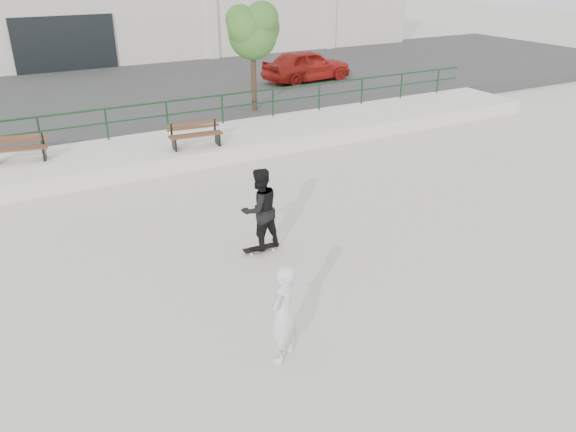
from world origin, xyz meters
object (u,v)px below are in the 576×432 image
tree (253,29)px  red_car (307,65)px  seated_skater (283,314)px  standing_skater (260,209)px  bench_left (19,149)px  bench_right (195,135)px  skateboard (261,248)px

tree → red_car: size_ratio=0.92×
tree → seated_skater: 14.40m
standing_skater → bench_left: bearing=-69.5°
bench_left → red_car: red_car is taller
tree → seated_skater: tree is taller
bench_right → tree: (3.63, 3.27, 2.60)m
tree → skateboard: 11.07m
bench_left → tree: size_ratio=0.42×
bench_left → skateboard: 8.50m
bench_right → seated_skater: size_ratio=1.00×
tree → standing_skater: 10.81m
bench_left → red_car: (13.08, 5.81, 0.38)m
tree → seated_skater: (-5.80, -12.91, -2.63)m
standing_skater → skateboard: bearing=180.0°
red_car → standing_skater: (-9.05, -13.25, -0.23)m
bench_right → red_car: 10.77m
red_car → seated_skater: size_ratio=2.56×
bench_right → skateboard: 6.35m
bench_right → seated_skater: seated_skater is taller
bench_right → red_car: bearing=45.6°
red_car → tree: bearing=124.2°
tree → skateboard: size_ratio=5.02×
skateboard → seated_skater: bearing=-107.7°
skateboard → seated_skater: seated_skater is taller
red_car → skateboard: size_ratio=5.48×
bench_left → bench_right: size_ratio=0.98×
tree → seated_skater: bearing=-114.2°
bench_right → skateboard: size_ratio=2.14×
bench_right → seated_skater: bearing=-97.7°
red_car → standing_skater: 16.05m
seated_skater → red_car: bearing=-155.7°
tree → red_car: bearing=39.5°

